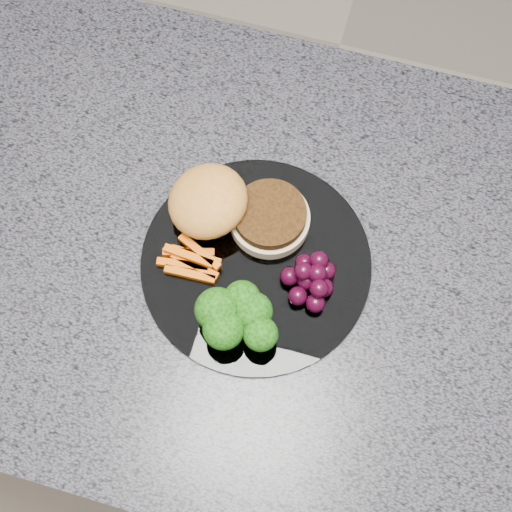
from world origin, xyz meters
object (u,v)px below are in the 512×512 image
(burger, at_px, (230,209))
(grape_bunch, at_px, (311,279))
(plate, at_px, (256,263))
(island_cabinet, at_px, (234,343))

(burger, height_order, grape_bunch, burger)
(plate, relative_size, grape_bunch, 4.04)
(burger, distance_m, grape_bunch, 0.12)
(island_cabinet, relative_size, grape_bunch, 18.64)
(plate, bearing_deg, island_cabinet, 164.96)
(island_cabinet, xyz_separation_m, burger, (0.00, 0.03, 0.50))
(plate, bearing_deg, burger, 133.28)
(island_cabinet, height_order, burger, burger)
(plate, bearing_deg, grape_bunch, -7.04)
(burger, relative_size, grape_bunch, 2.80)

